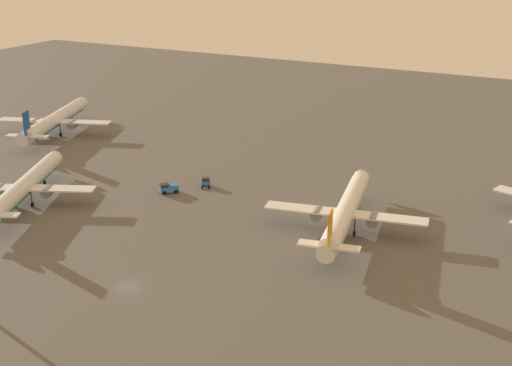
# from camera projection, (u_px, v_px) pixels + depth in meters

# --- Properties ---
(ground_plane) EXTENTS (416.00, 416.00, 0.00)m
(ground_plane) POSITION_uv_depth(u_px,v_px,m) (127.00, 287.00, 112.32)
(ground_plane) COLOR #56544F
(airplane_taxiway_distant) EXTENTS (29.47, 37.31, 10.12)m
(airplane_taxiway_distant) POSITION_uv_depth(u_px,v_px,m) (24.00, 187.00, 145.95)
(airplane_taxiway_distant) COLOR silver
(airplane_taxiway_distant) RESTS_ON ground
(airplane_mid_apron) EXTENTS (31.61, 40.40, 10.41)m
(airplane_mid_apron) POSITION_uv_depth(u_px,v_px,m) (345.00, 212.00, 132.39)
(airplane_mid_apron) COLOR silver
(airplane_mid_apron) RESTS_ON ground
(airplane_far_stand) EXTENTS (32.49, 41.26, 10.94)m
(airplane_far_stand) POSITION_uv_depth(u_px,v_px,m) (55.00, 120.00, 196.79)
(airplane_far_stand) COLOR silver
(airplane_far_stand) RESTS_ON ground
(maintenance_van) EXTENTS (4.29, 4.34, 2.25)m
(maintenance_van) POSITION_uv_depth(u_px,v_px,m) (168.00, 188.00, 152.86)
(maintenance_van) COLOR #3372BF
(maintenance_van) RESTS_ON ground
(pushback_tug) EXTENTS (3.04, 3.56, 2.05)m
(pushback_tug) POSITION_uv_depth(u_px,v_px,m) (206.00, 182.00, 156.83)
(pushback_tug) COLOR #3372BF
(pushback_tug) RESTS_ON ground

